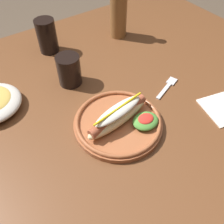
{
  "coord_description": "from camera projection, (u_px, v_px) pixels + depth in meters",
  "views": [
    {
      "loc": [
        -0.29,
        -0.49,
        1.29
      ],
      "look_at": [
        -0.02,
        -0.11,
        0.77
      ],
      "focal_mm": 39.33,
      "sensor_mm": 36.0,
      "label": 1
    }
  ],
  "objects": [
    {
      "name": "soda_cup",
      "position": [
        69.0,
        70.0,
        0.79
      ],
      "size": [
        0.08,
        0.08,
        0.1
      ],
      "primitive_type": "cylinder",
      "color": "black",
      "rests_on": "dining_table"
    },
    {
      "name": "dining_table",
      "position": [
        99.0,
        112.0,
        0.85
      ],
      "size": [
        1.49,
        1.03,
        0.74
      ],
      "color": "brown",
      "rests_on": "ground_plane"
    },
    {
      "name": "fork",
      "position": [
        168.0,
        86.0,
        0.81
      ],
      "size": [
        0.12,
        0.06,
        0.0
      ],
      "rotation": [
        0.0,
        0.0,
        0.35
      ],
      "color": "silver",
      "rests_on": "dining_table"
    },
    {
      "name": "extra_cup",
      "position": [
        47.0,
        36.0,
        0.91
      ],
      "size": [
        0.07,
        0.07,
        0.13
      ],
      "primitive_type": "cylinder",
      "color": "black",
      "rests_on": "dining_table"
    },
    {
      "name": "ground_plane",
      "position": [
        104.0,
        192.0,
        1.34
      ],
      "size": [
        8.0,
        8.0,
        0.0
      ],
      "primitive_type": "plane",
      "color": "brown"
    },
    {
      "name": "hot_dog_plate",
      "position": [
        120.0,
        121.0,
        0.69
      ],
      "size": [
        0.25,
        0.25,
        0.08
      ],
      "color": "#9E5633",
      "rests_on": "dining_table"
    },
    {
      "name": "glass_bottle",
      "position": [
        118.0,
        13.0,
        0.96
      ],
      "size": [
        0.07,
        0.07,
        0.24
      ],
      "color": "brown",
      "rests_on": "dining_table"
    }
  ]
}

